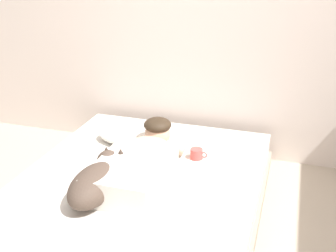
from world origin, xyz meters
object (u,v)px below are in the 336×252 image
at_px(bed, 141,193).
at_px(person_lying, 140,161).
at_px(coffee_cup, 197,154).
at_px(pillow, 130,135).
at_px(dog, 97,181).
at_px(cell_phone, 134,201).

xyz_separation_m(bed, person_lying, (0.00, -0.01, 0.25)).
xyz_separation_m(person_lying, coffee_cup, (0.30, 0.35, -0.07)).
height_order(pillow, dog, dog).
xyz_separation_m(dog, coffee_cup, (0.46, 0.66, -0.07)).
relative_size(bed, coffee_cup, 15.30).
relative_size(dog, cell_phone, 4.11).
bearing_deg(cell_phone, coffee_cup, 71.24).
bearing_deg(pillow, coffee_cup, -12.27).
distance_m(coffee_cup, cell_phone, 0.69).
bearing_deg(pillow, bed, -60.44).
height_order(person_lying, cell_phone, person_lying).
bearing_deg(bed, coffee_cup, 48.51).
relative_size(coffee_cup, cell_phone, 0.89).
bearing_deg(bed, pillow, 119.56).
xyz_separation_m(bed, dog, (-0.16, -0.32, 0.25)).
relative_size(pillow, person_lying, 0.57).
xyz_separation_m(dog, cell_phone, (0.23, 0.01, -0.10)).
xyz_separation_m(pillow, cell_phone, (0.34, -0.78, -0.05)).
bearing_deg(pillow, dog, -82.55).
bearing_deg(person_lying, coffee_cup, 49.29).
bearing_deg(pillow, cell_phone, -66.55).
bearing_deg(cell_phone, person_lying, 103.80).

